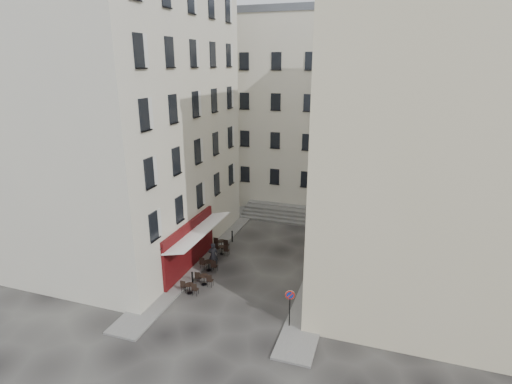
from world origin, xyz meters
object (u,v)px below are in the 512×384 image
at_px(no_parking_sign, 290,302).
at_px(bistro_table_a, 190,288).
at_px(pedestrian, 213,256).
at_px(bistro_table_b, 204,279).

bearing_deg(no_parking_sign, bistro_table_a, 155.27).
bearing_deg(pedestrian, bistro_table_a, 67.28).
bearing_deg(bistro_table_a, bistro_table_b, 70.97).
height_order(no_parking_sign, bistro_table_a, no_parking_sign).
xyz_separation_m(no_parking_sign, bistro_table_b, (-6.31, 2.56, -1.18)).
bearing_deg(bistro_table_b, pedestrian, 99.73).
distance_m(bistro_table_a, pedestrian, 3.56).
distance_m(bistro_table_b, pedestrian, 2.39).
xyz_separation_m(bistro_table_a, bistro_table_b, (0.42, 1.22, 0.02)).
distance_m(bistro_table_a, bistro_table_b, 1.29).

